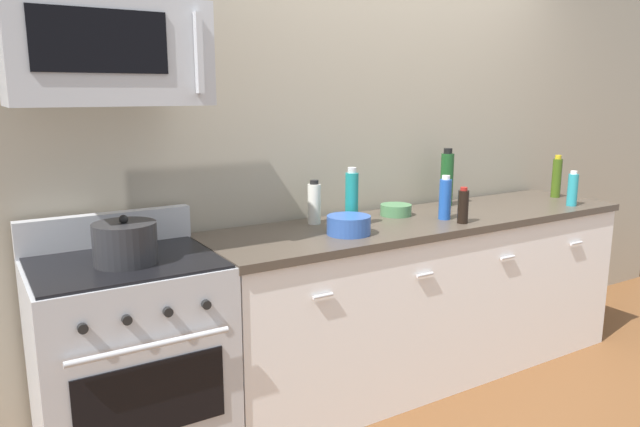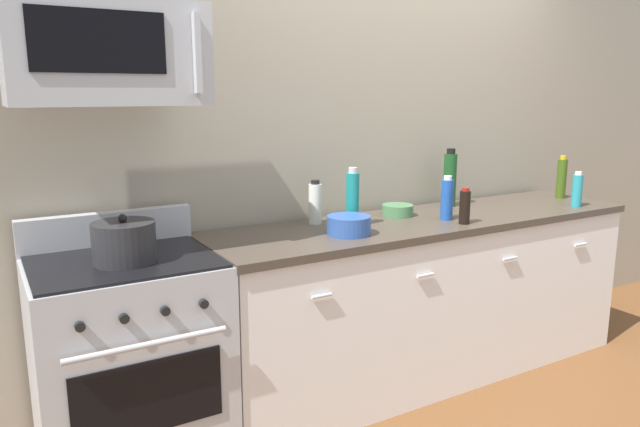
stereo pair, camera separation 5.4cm
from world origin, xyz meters
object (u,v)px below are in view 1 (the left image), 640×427
Objects in this scene: bottle_sparkling_teal at (352,199)px; bottle_wine_green at (447,179)px; bottle_soda_blue at (445,199)px; bowl_green_glaze at (396,210)px; bottle_olive_oil at (557,177)px; bottle_vinegar_white at (314,203)px; bowl_blue_mixing at (349,225)px; microwave at (106,54)px; bottle_soy_sauce_dark at (463,206)px; bottle_dish_soap at (573,189)px; stockpot at (125,243)px; range_oven at (130,362)px.

bottle_wine_green is (0.82, 0.17, 0.02)m from bottle_sparkling_teal.
bottle_soda_blue is 0.28m from bowl_green_glaze.
bottle_sparkling_teal is 0.88× the size of bottle_wine_green.
bottle_olive_oil is 1.16× the size of bottle_soda_blue.
bowl_blue_mixing is (0.02, -0.29, -0.06)m from bottle_vinegar_white.
bowl_green_glaze is (1.53, 0.08, -0.80)m from microwave.
microwave is 1.88m from bottle_soy_sauce_dark.
microwave is at bearing 179.95° from bottle_olive_oil.
bottle_soda_blue is (-0.94, 0.12, 0.01)m from bottle_dish_soap.
bottle_olive_oil is at bearing -3.89° from bowl_green_glaze.
bottle_dish_soap is at bearing -3.26° from stockpot.
bottle_soda_blue is 0.69× the size of bottle_wine_green.
bottle_sparkling_teal reaches higher than bottle_soda_blue.
bowl_blue_mixing is at bearing -5.69° from range_oven.
bottle_olive_oil is at bearing 13.13° from bottle_soy_sauce_dark.
stockpot is (-1.53, -0.18, 0.05)m from bowl_green_glaze.
bottle_olive_oil is 1.30× the size of bottle_dish_soap.
bottle_dish_soap is (2.64, -0.20, 0.55)m from range_oven.
bottle_soda_blue is at bearing -1.18° from stockpot.
bowl_blue_mixing is at bearing -128.91° from bottle_sparkling_teal.
bottle_soda_blue is 1.12× the size of bowl_blue_mixing.
bottle_olive_oil is at bearing -0.05° from microwave.
microwave is 2.10m from bottle_wine_green.
bottle_sparkling_teal is 1.32× the size of bottle_vinegar_white.
range_oven is at bearing -90.29° from microwave.
bottle_sparkling_teal is (1.17, 0.03, 0.60)m from range_oven.
bowl_blue_mixing is at bearing 170.62° from bottle_soy_sauce_dark.
bottle_sparkling_teal reaches higher than bowl_blue_mixing.
bottle_vinegar_white reaches higher than stockpot.
stockpot is at bearing 178.82° from bottle_soda_blue.
bottle_sparkling_teal is 1.27× the size of bottle_soda_blue.
bottle_wine_green reaches higher than bottle_sparkling_teal.
bottle_vinegar_white is at bearing 130.96° from bottle_sparkling_teal.
bottle_olive_oil is 1.20× the size of bottle_vinegar_white.
bottle_wine_green is at bearing 168.87° from bottle_olive_oil.
microwave reaches higher than bottle_soda_blue.
microwave is 3.21× the size of bottle_vinegar_white.
bowl_green_glaze is at bearing -170.51° from bottle_wine_green.
bottle_soy_sauce_dark is at bearing -62.80° from bowl_green_glaze.
bottle_wine_green is at bearing 45.66° from bottle_soda_blue.
bottle_dish_soap is 0.77m from bottle_wine_green.
bottle_dish_soap is 1.59m from bowl_blue_mixing.
bottle_soy_sauce_dark is 0.93m from bottle_dish_soap.
bottle_sparkling_teal is at bearing 51.09° from bowl_blue_mixing.
bottle_sparkling_teal is (1.17, -0.01, -0.68)m from microwave.
stockpot is (-1.98, -0.26, -0.08)m from bottle_wine_green.
bottle_sparkling_teal is 0.40m from bowl_green_glaze.
bottle_soda_blue is 0.72m from bottle_vinegar_white.
bottle_soy_sauce_dark is at bearing -166.87° from bottle_olive_oil.
bottle_soy_sauce_dark reaches higher than bowl_blue_mixing.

